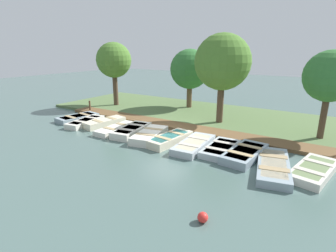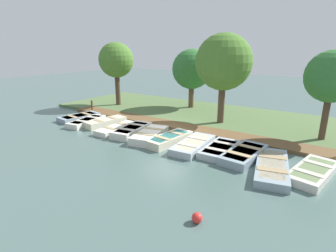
{
  "view_description": "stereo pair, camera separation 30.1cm",
  "coord_description": "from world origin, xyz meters",
  "px_view_note": "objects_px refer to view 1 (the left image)",
  "views": [
    {
      "loc": [
        12.37,
        8.09,
        4.76
      ],
      "look_at": [
        0.62,
        0.53,
        0.65
      ],
      "focal_mm": 28.0,
      "sensor_mm": 36.0,
      "label": 1
    },
    {
      "loc": [
        12.21,
        8.34,
        4.76
      ],
      "look_at": [
        0.62,
        0.53,
        0.65
      ],
      "focal_mm": 28.0,
      "sensor_mm": 36.0,
      "label": 2
    }
  ],
  "objects_px": {
    "park_tree_right": "(330,77)",
    "rowboat_8": "(221,149)",
    "rowboat_7": "(194,144)",
    "park_tree_left": "(190,69)",
    "park_tree_center": "(223,62)",
    "rowboat_4": "(132,130)",
    "mooring_post_near": "(90,106)",
    "rowboat_0": "(78,118)",
    "rowboat_1": "(85,122)",
    "rowboat_2": "(105,122)",
    "rowboat_9": "(245,153)",
    "buoy": "(203,217)",
    "park_tree_far_left": "(114,61)",
    "rowboat_5": "(150,135)",
    "rowboat_11": "(314,170)",
    "rowboat_6": "(170,139)",
    "rowboat_10": "(273,166)",
    "rowboat_3": "(117,129)"
  },
  "relations": [
    {
      "from": "park_tree_right",
      "to": "rowboat_8",
      "type": "bearing_deg",
      "value": -41.91
    },
    {
      "from": "rowboat_7",
      "to": "park_tree_left",
      "type": "distance_m",
      "value": 9.36
    },
    {
      "from": "park_tree_center",
      "to": "rowboat_4",
      "type": "bearing_deg",
      "value": -37.45
    },
    {
      "from": "mooring_post_near",
      "to": "rowboat_0",
      "type": "bearing_deg",
      "value": 27.79
    },
    {
      "from": "rowboat_1",
      "to": "rowboat_2",
      "type": "bearing_deg",
      "value": 102.86
    },
    {
      "from": "rowboat_9",
      "to": "mooring_post_near",
      "type": "bearing_deg",
      "value": -95.42
    },
    {
      "from": "buoy",
      "to": "park_tree_right",
      "type": "relative_size",
      "value": 0.07
    },
    {
      "from": "rowboat_2",
      "to": "mooring_post_near",
      "type": "xyz_separation_m",
      "value": [
        -2.09,
        -3.73,
        0.26
      ]
    },
    {
      "from": "rowboat_1",
      "to": "park_tree_far_left",
      "type": "bearing_deg",
      "value": -166.46
    },
    {
      "from": "rowboat_4",
      "to": "rowboat_7",
      "type": "distance_m",
      "value": 4.09
    },
    {
      "from": "rowboat_5",
      "to": "rowboat_11",
      "type": "bearing_deg",
      "value": 78.19
    },
    {
      "from": "rowboat_0",
      "to": "mooring_post_near",
      "type": "distance_m",
      "value": 2.4
    },
    {
      "from": "rowboat_0",
      "to": "rowboat_5",
      "type": "xyz_separation_m",
      "value": [
        0.52,
        6.65,
        0.05
      ]
    },
    {
      "from": "rowboat_8",
      "to": "park_tree_center",
      "type": "height_order",
      "value": "park_tree_center"
    },
    {
      "from": "rowboat_0",
      "to": "rowboat_9",
      "type": "xyz_separation_m",
      "value": [
        0.24,
        11.83,
        0.03
      ]
    },
    {
      "from": "rowboat_1",
      "to": "rowboat_4",
      "type": "relative_size",
      "value": 0.99
    },
    {
      "from": "rowboat_8",
      "to": "buoy",
      "type": "relative_size",
      "value": 8.63
    },
    {
      "from": "rowboat_6",
      "to": "rowboat_11",
      "type": "height_order",
      "value": "rowboat_6"
    },
    {
      "from": "rowboat_0",
      "to": "park_tree_right",
      "type": "distance_m",
      "value": 15.48
    },
    {
      "from": "mooring_post_near",
      "to": "park_tree_left",
      "type": "relative_size",
      "value": 0.19
    },
    {
      "from": "rowboat_0",
      "to": "rowboat_10",
      "type": "height_order",
      "value": "rowboat_10"
    },
    {
      "from": "rowboat_0",
      "to": "rowboat_7",
      "type": "relative_size",
      "value": 0.93
    },
    {
      "from": "park_tree_left",
      "to": "park_tree_right",
      "type": "height_order",
      "value": "park_tree_left"
    },
    {
      "from": "rowboat_7",
      "to": "rowboat_10",
      "type": "xyz_separation_m",
      "value": [
        0.43,
        3.88,
        -0.01
      ]
    },
    {
      "from": "buoy",
      "to": "park_tree_left",
      "type": "height_order",
      "value": "park_tree_left"
    },
    {
      "from": "rowboat_9",
      "to": "buoy",
      "type": "bearing_deg",
      "value": 9.27
    },
    {
      "from": "rowboat_2",
      "to": "park_tree_far_left",
      "type": "bearing_deg",
      "value": -134.11
    },
    {
      "from": "buoy",
      "to": "park_tree_center",
      "type": "bearing_deg",
      "value": -160.43
    },
    {
      "from": "rowboat_4",
      "to": "park_tree_left",
      "type": "xyz_separation_m",
      "value": [
        -7.63,
        -0.33,
        3.0
      ]
    },
    {
      "from": "rowboat_0",
      "to": "rowboat_5",
      "type": "bearing_deg",
      "value": 93.37
    },
    {
      "from": "rowboat_2",
      "to": "park_tree_left",
      "type": "distance_m",
      "value": 8.16
    },
    {
      "from": "rowboat_2",
      "to": "mooring_post_near",
      "type": "height_order",
      "value": "mooring_post_near"
    },
    {
      "from": "rowboat_1",
      "to": "buoy",
      "type": "distance_m",
      "value": 11.98
    },
    {
      "from": "rowboat_0",
      "to": "park_tree_right",
      "type": "xyz_separation_m",
      "value": [
        -4.15,
        14.55,
        3.26
      ]
    },
    {
      "from": "rowboat_2",
      "to": "rowboat_3",
      "type": "distance_m",
      "value": 1.6
    },
    {
      "from": "rowboat_1",
      "to": "buoy",
      "type": "bearing_deg",
      "value": 56.02
    },
    {
      "from": "rowboat_0",
      "to": "park_tree_center",
      "type": "xyz_separation_m",
      "value": [
        -4.24,
        8.77,
        3.81
      ]
    },
    {
      "from": "rowboat_3",
      "to": "rowboat_1",
      "type": "bearing_deg",
      "value": -89.78
    },
    {
      "from": "park_tree_left",
      "to": "rowboat_4",
      "type": "bearing_deg",
      "value": 2.44
    },
    {
      "from": "rowboat_5",
      "to": "park_tree_left",
      "type": "height_order",
      "value": "park_tree_left"
    },
    {
      "from": "rowboat_9",
      "to": "park_tree_right",
      "type": "bearing_deg",
      "value": 153.11
    },
    {
      "from": "rowboat_2",
      "to": "park_tree_center",
      "type": "xyz_separation_m",
      "value": [
        -4.22,
        6.15,
        3.76
      ]
    },
    {
      "from": "rowboat_3",
      "to": "rowboat_11",
      "type": "distance_m",
      "value": 10.5
    },
    {
      "from": "buoy",
      "to": "park_tree_center",
      "type": "height_order",
      "value": "park_tree_center"
    },
    {
      "from": "park_tree_center",
      "to": "rowboat_7",
      "type": "bearing_deg",
      "value": 6.77
    },
    {
      "from": "park_tree_left",
      "to": "park_tree_center",
      "type": "xyz_separation_m",
      "value": [
        3.01,
        3.86,
        0.76
      ]
    },
    {
      "from": "rowboat_8",
      "to": "rowboat_5",
      "type": "bearing_deg",
      "value": -87.05
    },
    {
      "from": "rowboat_10",
      "to": "buoy",
      "type": "distance_m",
      "value": 4.77
    },
    {
      "from": "rowboat_5",
      "to": "rowboat_8",
      "type": "distance_m",
      "value": 4.02
    },
    {
      "from": "rowboat_0",
      "to": "rowboat_6",
      "type": "bearing_deg",
      "value": 94.59
    }
  ]
}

